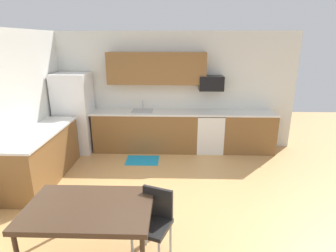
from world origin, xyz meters
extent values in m
plane|color=tan|center=(0.00, 0.00, 0.00)|extent=(12.00, 12.00, 0.00)
cube|color=silver|center=(0.00, 2.65, 1.35)|extent=(5.80, 0.10, 2.70)
cube|color=brown|center=(-0.56, 2.30, 0.45)|extent=(2.38, 0.60, 0.90)
cube|color=brown|center=(1.81, 2.30, 0.45)|extent=(1.17, 0.60, 0.90)
cube|color=brown|center=(-2.30, 0.80, 0.45)|extent=(0.60, 2.00, 0.90)
cube|color=silver|center=(0.00, 2.30, 0.92)|extent=(4.80, 0.64, 0.04)
cube|color=silver|center=(-2.30, 0.80, 0.92)|extent=(0.64, 2.00, 0.04)
cube|color=brown|center=(-0.30, 2.43, 1.90)|extent=(2.20, 0.34, 0.70)
cube|color=white|center=(-2.18, 2.22, 0.90)|extent=(0.76, 0.70, 1.81)
cube|color=white|center=(0.93, 2.30, 0.44)|extent=(0.60, 0.60, 0.88)
cube|color=black|center=(0.93, 2.30, 0.90)|extent=(0.60, 0.60, 0.03)
cube|color=black|center=(0.93, 2.40, 1.58)|extent=(0.54, 0.36, 0.32)
cube|color=#A5A8AD|center=(-0.63, 2.30, 0.88)|extent=(0.48, 0.40, 0.14)
cylinder|color=#B2B5BA|center=(-0.63, 2.48, 1.04)|extent=(0.02, 0.02, 0.24)
cube|color=#422D1E|center=(-0.81, -1.19, 0.72)|extent=(1.40, 0.90, 0.06)
cylinder|color=#422D1E|center=(-1.45, -0.80, 0.35)|extent=(0.05, 0.05, 0.69)
cylinder|color=#422D1E|center=(-0.17, -0.80, 0.35)|extent=(0.05, 0.05, 0.69)
cube|color=black|center=(-0.13, -1.12, 0.45)|extent=(0.52, 0.52, 0.05)
cube|color=black|center=(-0.06, -0.95, 0.65)|extent=(0.37, 0.17, 0.40)
cylinder|color=#B2B2B7|center=(-0.34, -1.22, 0.21)|extent=(0.03, 0.03, 0.42)
cylinder|color=#B2B2B7|center=(-0.22, -0.90, 0.21)|extent=(0.03, 0.03, 0.42)
cylinder|color=#B2B2B7|center=(0.09, -1.02, 0.21)|extent=(0.03, 0.03, 0.42)
cube|color=#198CBF|center=(-0.58, 1.65, 0.01)|extent=(0.70, 0.50, 0.01)
camera|label=1|loc=(0.15, -3.80, 2.51)|focal=29.39mm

